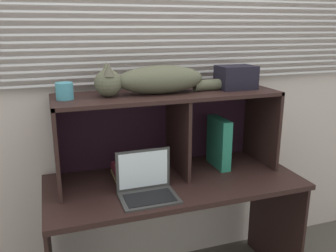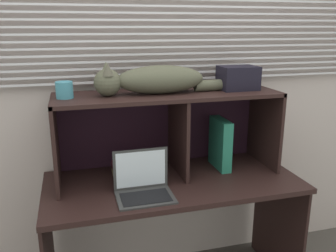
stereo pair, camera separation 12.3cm
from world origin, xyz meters
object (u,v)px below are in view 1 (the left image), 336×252
at_px(binder_upright, 219,143).
at_px(book_stack, 131,172).
at_px(small_basket, 65,91).
at_px(cat, 155,80).
at_px(storage_box, 236,77).
at_px(laptop, 147,186).

distance_m(binder_upright, book_stack, 0.59).
distance_m(binder_upright, small_basket, 1.00).
relative_size(binder_upright, small_basket, 3.46).
bearing_deg(book_stack, cat, -0.85).
bearing_deg(cat, small_basket, 180.00).
distance_m(small_basket, storage_box, 1.02).
height_order(laptop, small_basket, small_basket).
distance_m(cat, storage_box, 0.52).
height_order(cat, storage_box, cat).
height_order(laptop, book_stack, laptop).
bearing_deg(storage_box, cat, 180.00).
bearing_deg(laptop, cat, 63.43).
bearing_deg(binder_upright, cat, 180.00).
relative_size(laptop, book_stack, 1.23).
distance_m(book_stack, small_basket, 0.61).
relative_size(cat, binder_upright, 2.82).
height_order(binder_upright, small_basket, small_basket).
xyz_separation_m(small_basket, storage_box, (1.02, 0.00, 0.03)).
xyz_separation_m(laptop, book_stack, (-0.03, 0.26, -0.02)).
bearing_deg(storage_box, binder_upright, 180.00).
bearing_deg(cat, laptop, -116.57).
relative_size(cat, small_basket, 9.75).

